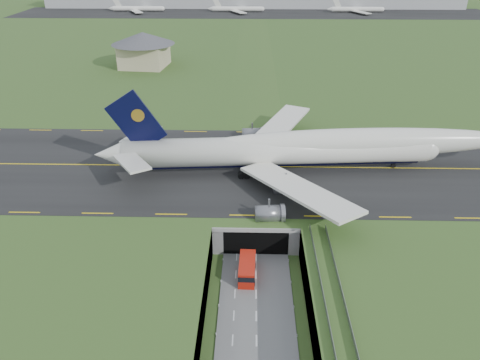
{
  "coord_description": "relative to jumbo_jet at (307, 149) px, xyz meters",
  "views": [
    {
      "loc": [
        -1.2,
        -62.69,
        52.83
      ],
      "look_at": [
        -3.21,
        20.0,
        9.45
      ],
      "focal_mm": 35.0,
      "sensor_mm": 36.0,
      "label": 1
    }
  ],
  "objects": [
    {
      "name": "airfield_deck",
      "position": [
        -11.18,
        -31.56,
        -8.34
      ],
      "size": [
        800.0,
        800.0,
        6.0
      ],
      "primitive_type": "cube",
      "color": "gray",
      "rests_on": "ground"
    },
    {
      "name": "shuttle_tram",
      "position": [
        -12.71,
        -29.81,
        -9.66
      ],
      "size": [
        3.08,
        7.56,
        3.05
      ],
      "rotation": [
        0.0,
        0.0,
        -0.03
      ],
      "color": "#B71A0C",
      "rests_on": "ground"
    },
    {
      "name": "tunnel_portal",
      "position": [
        -11.18,
        -14.85,
        -8.01
      ],
      "size": [
        17.0,
        22.3,
        6.0
      ],
      "color": "gray",
      "rests_on": "ground"
    },
    {
      "name": "distant_hills",
      "position": [
        53.2,
        398.44,
        -15.34
      ],
      "size": [
        700.0,
        91.0,
        60.0
      ],
      "color": "#546461",
      "rests_on": "ground"
    },
    {
      "name": "jumbo_jet",
      "position": [
        0.0,
        0.0,
        0.0
      ],
      "size": [
        92.85,
        59.87,
        19.86
      ],
      "rotation": [
        0.0,
        0.0,
        0.08
      ],
      "color": "white",
      "rests_on": "ground"
    },
    {
      "name": "taxiway",
      "position": [
        -11.18,
        1.44,
        -5.25
      ],
      "size": [
        800.0,
        44.0,
        0.18
      ],
      "primitive_type": "cube",
      "color": "black",
      "rests_on": "airfield_deck"
    },
    {
      "name": "trench_road",
      "position": [
        -11.18,
        -39.06,
        -11.24
      ],
      "size": [
        12.0,
        75.0,
        0.2
      ],
      "primitive_type": "cube",
      "color": "slate",
      "rests_on": "ground"
    },
    {
      "name": "ground",
      "position": [
        -11.18,
        -31.56,
        -11.34
      ],
      "size": [
        900.0,
        900.0,
        0.0
      ],
      "primitive_type": "plane",
      "color": "#315120",
      "rests_on": "ground"
    },
    {
      "name": "guideway",
      "position": [
        -0.18,
        -50.67,
        -6.02
      ],
      "size": [
        3.0,
        53.0,
        7.05
      ],
      "color": "#A8A8A3",
      "rests_on": "ground"
    },
    {
      "name": "service_building",
      "position": [
        -55.03,
        92.43,
        2.63
      ],
      "size": [
        27.21,
        27.21,
        13.45
      ],
      "rotation": [
        0.0,
        0.0,
        -0.11
      ],
      "color": "#C4B58E",
      "rests_on": "ground"
    }
  ]
}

